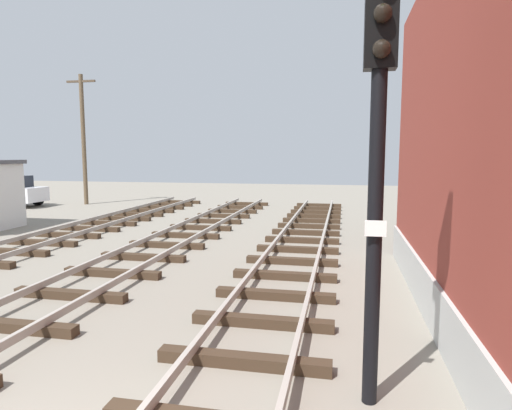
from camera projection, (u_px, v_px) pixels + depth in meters
The scene contains 3 objects.
signal_mast at pixel (378, 139), 4.94m from camera, with size 0.36×0.40×5.05m.
parked_car_white at pixel (6, 191), 24.75m from camera, with size 4.20×2.04×1.76m.
utility_pole_far at pixel (83, 137), 25.61m from camera, with size 1.80×0.24×7.57m.
Camera 1 is at (2.49, -2.79, 3.02)m, focal length 30.60 mm.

